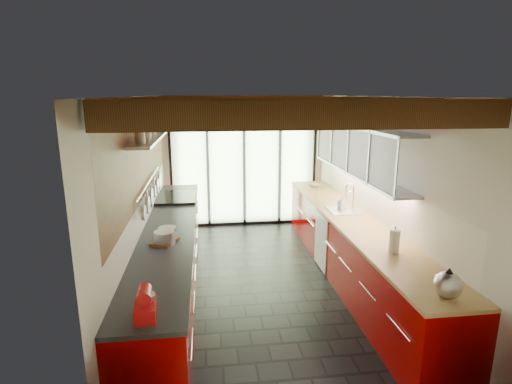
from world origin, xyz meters
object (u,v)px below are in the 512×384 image
Objects in this scene: kettle at (448,283)px; soap_bottle at (342,203)px; stand_mixer at (146,304)px; paper_towel at (394,241)px; bowl at (314,185)px.

soap_bottle is at bearing 90.00° from kettle.
stand_mixer is 1.44× the size of soap_bottle.
paper_towel reaches higher than stand_mixer.
stand_mixer is 1.53× the size of bowl.
kettle reaches higher than stand_mixer.
paper_towel is 3.27m from bowl.
paper_towel is 1.51× the size of soap_bottle.
kettle is (2.54, -0.01, 0.02)m from stand_mixer.
stand_mixer is 0.95× the size of paper_towel.
soap_bottle is (2.54, 2.71, 0.00)m from stand_mixer.
paper_towel is at bearing 90.00° from kettle.
bowl is (0.00, 3.27, -0.11)m from paper_towel.
stand_mixer is 4.96m from bowl.
soap_bottle is (0.00, 1.72, -0.03)m from paper_towel.
kettle reaches higher than bowl.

